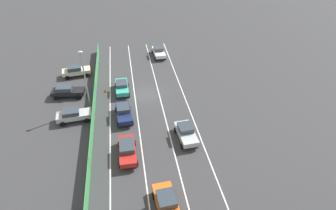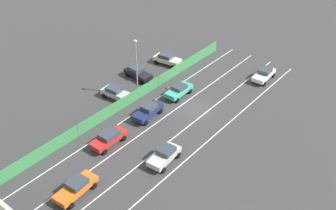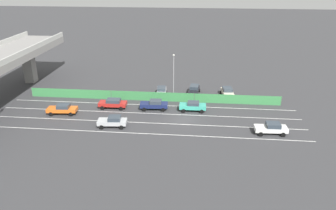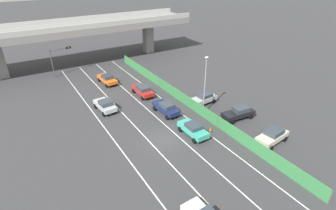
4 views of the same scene
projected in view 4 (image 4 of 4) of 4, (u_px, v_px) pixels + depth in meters
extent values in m
plane|color=#38383A|center=(164.00, 139.00, 32.21)|extent=(300.00, 300.00, 0.00)
cube|color=silver|center=(105.00, 128.00, 34.28)|extent=(0.14, 47.90, 0.01)
cube|color=silver|center=(130.00, 120.00, 35.88)|extent=(0.14, 47.90, 0.01)
cube|color=silver|center=(152.00, 114.00, 37.48)|extent=(0.14, 47.90, 0.01)
cube|color=silver|center=(173.00, 107.00, 39.08)|extent=(0.14, 47.90, 0.01)
cube|color=gray|center=(80.00, 28.00, 52.83)|extent=(46.68, 8.30, 1.26)
cube|color=#B2B2AD|center=(85.00, 26.00, 49.33)|extent=(46.68, 0.30, 0.90)
cube|color=#B2B2AD|center=(74.00, 19.00, 55.32)|extent=(46.68, 0.30, 0.90)
cube|color=gray|center=(148.00, 38.00, 61.57)|extent=(1.88, 1.88, 6.50)
cube|color=#3D8E4C|center=(185.00, 99.00, 39.62)|extent=(0.06, 43.90, 1.61)
cylinder|color=#4C514C|center=(331.00, 197.00, 23.13)|extent=(0.10, 0.10, 1.61)
cylinder|color=#4C514C|center=(218.00, 121.00, 34.13)|extent=(0.10, 0.10, 1.61)
cylinder|color=#4C514C|center=(160.00, 83.00, 45.12)|extent=(0.10, 0.10, 1.61)
cylinder|color=#4C514C|center=(125.00, 59.00, 56.12)|extent=(0.10, 0.10, 1.61)
cube|color=red|center=(143.00, 91.00, 42.40)|extent=(1.82, 4.58, 0.58)
cube|color=#333D47|center=(143.00, 88.00, 42.01)|extent=(1.57, 2.26, 0.52)
cylinder|color=black|center=(133.00, 91.00, 43.35)|extent=(0.23, 0.64, 0.64)
cylinder|color=black|center=(143.00, 88.00, 44.18)|extent=(0.23, 0.64, 0.64)
cylinder|color=black|center=(142.00, 98.00, 41.04)|extent=(0.23, 0.64, 0.64)
cylinder|color=black|center=(152.00, 95.00, 41.87)|extent=(0.23, 0.64, 0.64)
cube|color=navy|center=(166.00, 108.00, 37.29)|extent=(2.05, 4.60, 0.62)
cube|color=#333D47|center=(167.00, 105.00, 36.80)|extent=(1.67, 2.00, 0.53)
cylinder|color=black|center=(154.00, 108.00, 38.16)|extent=(0.26, 0.65, 0.64)
cylinder|color=black|center=(165.00, 105.00, 39.06)|extent=(0.26, 0.65, 0.64)
cylinder|color=black|center=(167.00, 117.00, 35.96)|extent=(0.26, 0.65, 0.64)
cylinder|color=black|center=(177.00, 114.00, 36.86)|extent=(0.26, 0.65, 0.64)
cube|color=#B7BABC|center=(105.00, 105.00, 37.99)|extent=(2.13, 4.33, 0.59)
cube|color=#333D47|center=(106.00, 103.00, 37.46)|extent=(1.72, 1.87, 0.57)
cylinder|color=black|center=(95.00, 106.00, 38.75)|extent=(0.27, 0.66, 0.64)
cylinder|color=black|center=(107.00, 103.00, 39.69)|extent=(0.27, 0.66, 0.64)
cylinder|color=black|center=(104.00, 114.00, 36.72)|extent=(0.27, 0.66, 0.64)
cylinder|color=black|center=(116.00, 110.00, 37.66)|extent=(0.27, 0.66, 0.64)
cylinder|color=black|center=(202.00, 208.00, 22.77)|extent=(0.25, 0.65, 0.64)
cube|color=orange|center=(107.00, 79.00, 46.54)|extent=(2.15, 4.78, 0.56)
cube|color=#333D47|center=(107.00, 77.00, 46.10)|extent=(1.72, 2.00, 0.55)
cylinder|color=black|center=(99.00, 80.00, 47.41)|extent=(0.27, 0.66, 0.64)
cylinder|color=black|center=(108.00, 78.00, 48.34)|extent=(0.27, 0.66, 0.64)
cylinder|color=black|center=(107.00, 86.00, 45.15)|extent=(0.27, 0.66, 0.64)
cylinder|color=black|center=(116.00, 83.00, 46.09)|extent=(0.27, 0.66, 0.64)
cube|color=teal|center=(193.00, 129.00, 32.53)|extent=(1.80, 4.32, 0.63)
cube|color=#333D47|center=(194.00, 126.00, 32.20)|extent=(1.56, 1.85, 0.47)
cylinder|color=black|center=(180.00, 129.00, 33.42)|extent=(0.23, 0.64, 0.64)
cylinder|color=black|center=(191.00, 125.00, 34.25)|extent=(0.23, 0.64, 0.64)
cylinder|color=black|center=(194.00, 141.00, 31.25)|extent=(0.23, 0.64, 0.64)
cylinder|color=black|center=(206.00, 136.00, 32.08)|extent=(0.23, 0.64, 0.64)
cube|color=beige|center=(272.00, 137.00, 31.18)|extent=(4.46, 2.28, 0.63)
cube|color=#333D47|center=(274.00, 132.00, 31.02)|extent=(2.21, 1.80, 0.57)
cylinder|color=black|center=(271.00, 148.00, 29.99)|extent=(0.66, 0.29, 0.64)
cylinder|color=black|center=(257.00, 141.00, 31.22)|extent=(0.66, 0.29, 0.64)
cylinder|color=black|center=(285.00, 139.00, 31.58)|extent=(0.66, 0.29, 0.64)
cylinder|color=black|center=(272.00, 132.00, 32.82)|extent=(0.66, 0.29, 0.64)
cube|color=black|center=(238.00, 114.00, 35.98)|extent=(4.62, 2.13, 0.59)
cube|color=#333D47|center=(241.00, 109.00, 35.86)|extent=(2.19, 1.69, 0.58)
cylinder|color=black|center=(233.00, 122.00, 34.93)|extent=(0.66, 0.28, 0.64)
cylinder|color=black|center=(225.00, 116.00, 36.28)|extent=(0.66, 0.28, 0.64)
cylinder|color=black|center=(251.00, 117.00, 36.11)|extent=(0.66, 0.28, 0.64)
cylinder|color=black|center=(243.00, 111.00, 37.46)|extent=(0.66, 0.28, 0.64)
cube|color=#B2B5B7|center=(203.00, 99.00, 39.71)|extent=(4.37, 2.08, 0.61)
cube|color=#333D47|center=(205.00, 95.00, 39.61)|extent=(2.11, 1.68, 0.52)
cylinder|color=black|center=(199.00, 107.00, 38.57)|extent=(0.66, 0.27, 0.64)
cylinder|color=black|center=(192.00, 102.00, 39.78)|extent=(0.66, 0.27, 0.64)
cylinder|color=black|center=(214.00, 101.00, 40.08)|extent=(0.66, 0.27, 0.64)
cylinder|color=black|center=(206.00, 97.00, 41.30)|extent=(0.66, 0.27, 0.64)
cylinder|color=#47474C|center=(52.00, 64.00, 48.16)|extent=(0.18, 0.18, 5.13)
cylinder|color=#47474C|center=(60.00, 49.00, 48.24)|extent=(3.76, 0.87, 0.12)
cube|color=black|center=(68.00, 48.00, 49.16)|extent=(1.00, 0.46, 0.32)
sphere|color=#390706|center=(67.00, 48.00, 48.88)|extent=(0.20, 0.20, 0.20)
sphere|color=#EFA319|center=(69.00, 48.00, 49.06)|extent=(0.20, 0.20, 0.20)
sphere|color=black|center=(70.00, 47.00, 49.24)|extent=(0.20, 0.20, 0.20)
cylinder|color=gray|center=(205.00, 88.00, 35.67)|extent=(0.16, 0.16, 7.92)
ellipsoid|color=silver|center=(207.00, 57.00, 33.72)|extent=(0.60, 0.36, 0.28)
cone|color=orange|center=(211.00, 129.00, 33.48)|extent=(0.36, 0.36, 0.57)
cube|color=black|center=(210.00, 131.00, 33.61)|extent=(0.47, 0.47, 0.03)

